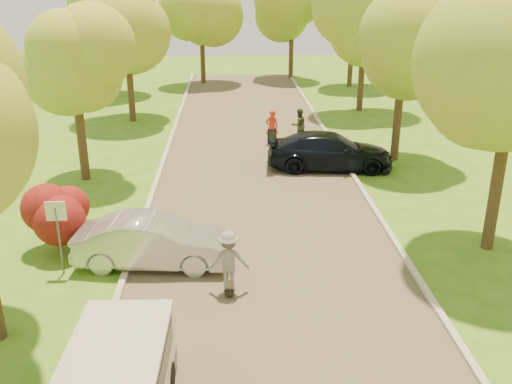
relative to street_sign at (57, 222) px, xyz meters
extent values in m
plane|color=#38711B|center=(5.80, -4.00, -1.56)|extent=(100.00, 100.00, 0.00)
cube|color=#4C4438|center=(5.80, 4.00, -1.56)|extent=(8.00, 60.00, 0.01)
cube|color=#B2AD9E|center=(1.75, 4.00, -1.50)|extent=(0.18, 60.00, 0.12)
cube|color=#B2AD9E|center=(9.85, 4.00, -1.50)|extent=(0.18, 60.00, 0.12)
cylinder|color=#59595E|center=(0.00, 0.00, -0.56)|extent=(0.06, 0.06, 2.00)
cube|color=white|center=(0.00, 0.00, 0.34)|extent=(0.55, 0.04, 0.55)
cylinder|color=#382619|center=(-0.50, 1.50, -1.21)|extent=(0.12, 0.12, 0.70)
sphere|color=#590F0F|center=(-0.50, 1.50, -0.46)|extent=(1.70, 1.70, 1.70)
cylinder|color=#382619|center=(-1.20, 8.00, 0.01)|extent=(0.36, 0.36, 3.15)
sphere|color=olive|center=(-1.20, 8.00, 2.85)|extent=(4.20, 4.20, 4.20)
sphere|color=olive|center=(-0.57, 8.00, 3.48)|extent=(3.15, 3.15, 3.15)
cylinder|color=#382619|center=(-0.80, 18.00, 0.35)|extent=(0.36, 0.36, 3.83)
sphere|color=olive|center=(-0.80, 18.00, 3.70)|extent=(4.80, 4.80, 4.80)
sphere|color=olive|center=(-0.08, 18.00, 4.42)|extent=(3.60, 3.60, 3.60)
cylinder|color=#382619|center=(12.60, 1.00, 0.35)|extent=(0.36, 0.36, 3.83)
cylinder|color=#382619|center=(12.20, 10.00, 0.12)|extent=(0.36, 0.36, 3.38)
sphere|color=olive|center=(12.20, 10.00, 3.13)|extent=(4.40, 4.40, 4.40)
sphere|color=olive|center=(12.86, 10.00, 3.79)|extent=(3.30, 3.30, 3.30)
cylinder|color=#382619|center=(12.80, 20.00, 0.46)|extent=(0.36, 0.36, 4.05)
sphere|color=olive|center=(12.80, 20.00, 4.05)|extent=(5.20, 5.20, 5.20)
sphere|color=olive|center=(13.58, 20.00, 4.83)|extent=(3.90, 3.90, 3.90)
cylinder|color=#382619|center=(-3.20, 26.00, 0.24)|extent=(0.36, 0.36, 3.60)
sphere|color=olive|center=(-3.20, 26.00, 3.54)|extent=(5.00, 5.00, 5.00)
sphere|color=olive|center=(-2.45, 26.00, 4.29)|extent=(3.75, 3.75, 3.75)
cylinder|color=#382619|center=(13.80, 28.00, 0.35)|extent=(0.36, 0.36, 3.83)
sphere|color=olive|center=(13.80, 28.00, 3.76)|extent=(5.00, 5.00, 5.00)
sphere|color=olive|center=(14.55, 28.00, 4.51)|extent=(3.75, 3.75, 3.75)
cylinder|color=#382619|center=(2.80, 30.00, 0.12)|extent=(0.36, 0.36, 3.38)
sphere|color=olive|center=(2.80, 30.00, 3.25)|extent=(4.80, 4.80, 4.80)
sphere|color=olive|center=(3.52, 30.00, 3.97)|extent=(3.60, 3.60, 3.60)
cylinder|color=#382619|center=(9.80, 32.00, 0.24)|extent=(0.36, 0.36, 3.60)
sphere|color=olive|center=(9.80, 32.00, 3.54)|extent=(5.00, 5.00, 5.00)
sphere|color=olive|center=(10.55, 32.00, 4.29)|extent=(3.75, 3.75, 3.75)
cube|color=black|center=(2.61, -6.20, -0.29)|extent=(1.84, 3.14, 0.50)
cylinder|color=black|center=(1.86, -4.95, -1.26)|extent=(0.23, 0.61, 0.60)
cylinder|color=black|center=(3.41, -4.99, -1.26)|extent=(0.23, 0.61, 0.60)
imported|color=#B4B3B8|center=(2.50, 0.39, -0.83)|extent=(4.56, 1.93, 1.46)
imported|color=black|center=(9.04, 8.89, -0.78)|extent=(5.55, 2.65, 1.56)
cube|color=black|center=(4.66, -1.20, -1.47)|extent=(0.24, 0.84, 0.02)
cylinder|color=#BFCC4C|center=(4.74, -0.90, -1.52)|extent=(0.03, 0.07, 0.07)
cylinder|color=#BFCC4C|center=(4.59, -0.90, -1.52)|extent=(0.03, 0.07, 0.07)
cylinder|color=#BFCC4C|center=(4.73, -1.50, -1.52)|extent=(0.03, 0.07, 0.07)
cylinder|color=#BFCC4C|center=(4.58, -1.50, -1.52)|extent=(0.03, 0.07, 0.07)
imported|color=slate|center=(4.66, -1.20, -0.64)|extent=(1.06, 0.62, 1.64)
imported|color=red|center=(6.82, 12.69, -0.69)|extent=(0.66, 0.46, 1.75)
imported|color=#303822|center=(8.23, 13.31, -0.74)|extent=(0.97, 0.88, 1.65)
camera|label=1|loc=(4.73, -14.43, 6.31)|focal=40.00mm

